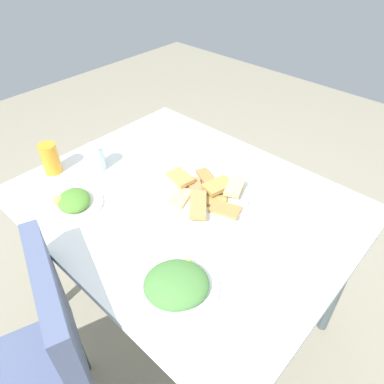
% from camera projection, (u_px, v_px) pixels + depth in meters
% --- Properties ---
extents(ground_plane, '(6.00, 6.00, 0.00)m').
position_uv_depth(ground_plane, '(187.00, 316.00, 1.76)').
color(ground_plane, gray).
extents(dining_table, '(1.14, 0.91, 0.75)m').
position_uv_depth(dining_table, '(185.00, 216.00, 1.33)').
color(dining_table, white).
rests_on(dining_table, ground_plane).
extents(dining_chair, '(0.54, 0.54, 0.89)m').
position_uv_depth(dining_chair, '(38.00, 368.00, 1.08)').
color(dining_chair, slate).
rests_on(dining_chair, ground_plane).
extents(pide_platter, '(0.34, 0.33, 0.04)m').
position_uv_depth(pide_platter, '(203.00, 193.00, 1.28)').
color(pide_platter, white).
rests_on(pide_platter, dining_table).
extents(salad_plate_greens, '(0.24, 0.24, 0.06)m').
position_uv_depth(salad_plate_greens, '(177.00, 285.00, 0.97)').
color(salad_plate_greens, white).
rests_on(salad_plate_greens, dining_table).
extents(salad_plate_rice, '(0.19, 0.19, 0.05)m').
position_uv_depth(salad_plate_rice, '(74.00, 202.00, 1.24)').
color(salad_plate_rice, white).
rests_on(salad_plate_rice, dining_table).
extents(soda_can, '(0.09, 0.09, 0.12)m').
position_uv_depth(soda_can, '(50.00, 159.00, 1.37)').
color(soda_can, orange).
rests_on(soda_can, dining_table).
extents(drinking_glass, '(0.07, 0.07, 0.11)m').
position_uv_depth(drinking_glass, '(96.00, 158.00, 1.39)').
color(drinking_glass, silver).
rests_on(drinking_glass, dining_table).
extents(paper_napkin, '(0.15, 0.15, 0.00)m').
position_uv_depth(paper_napkin, '(157.00, 127.00, 1.67)').
color(paper_napkin, white).
rests_on(paper_napkin, dining_table).
extents(fork, '(0.20, 0.02, 0.00)m').
position_uv_depth(fork, '(160.00, 125.00, 1.68)').
color(fork, silver).
rests_on(fork, paper_napkin).
extents(spoon, '(0.17, 0.03, 0.00)m').
position_uv_depth(spoon, '(154.00, 128.00, 1.66)').
color(spoon, silver).
rests_on(spoon, paper_napkin).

